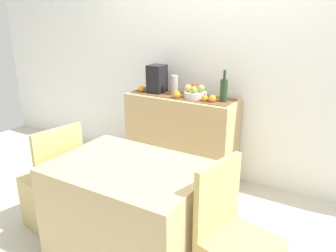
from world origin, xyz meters
TOP-DOWN VIEW (x-y plane):
  - ground_plane at (0.00, 0.00)m, footprint 6.40×6.40m
  - room_wall_rear at (0.00, 1.18)m, footprint 6.40×0.06m
  - sideboard_console at (-0.24, 0.92)m, footprint 1.16×0.42m
  - table_runner at (-0.24, 0.92)m, footprint 1.09×0.32m
  - fruit_bowl at (-0.09, 0.92)m, footprint 0.23×0.23m
  - apple_center at (-0.03, 0.93)m, footprint 0.07×0.07m
  - apple_left at (-0.07, 0.86)m, footprint 0.07×0.07m
  - apple_rear at (-0.13, 0.97)m, footprint 0.07×0.07m
  - apple_upper at (-0.15, 0.89)m, footprint 0.07×0.07m
  - wine_bottle at (0.21, 0.92)m, footprint 0.07×0.07m
  - coffee_maker at (-0.54, 0.92)m, footprint 0.16×0.18m
  - ceramic_vase at (-0.33, 0.92)m, footprint 0.08×0.08m
  - orange_loose_far at (0.13, 0.85)m, footprint 0.07×0.07m
  - orange_loose_mid at (-0.69, 0.86)m, footprint 0.07×0.07m
  - orange_loose_end at (-0.24, 0.81)m, footprint 0.08×0.08m
  - orange_loose_near_bowl at (0.05, 0.84)m, footprint 0.06×0.06m
  - dining_table at (0.07, -0.40)m, footprint 1.04×0.75m
  - chair_near_window at (-0.72, -0.41)m, footprint 0.48×0.48m

SIDE VIEW (x-z plane):
  - ground_plane at x=0.00m, z-range -0.02..0.00m
  - chair_near_window at x=-0.72m, z-range -0.18..0.72m
  - dining_table at x=0.07m, z-range 0.00..0.74m
  - sideboard_console at x=-0.24m, z-range 0.00..0.90m
  - table_runner at x=-0.24m, z-range 0.90..0.90m
  - orange_loose_near_bowl at x=0.05m, z-range 0.90..0.96m
  - orange_loose_mid at x=-0.69m, z-range 0.90..0.96m
  - fruit_bowl at x=-0.09m, z-range 0.90..0.96m
  - orange_loose_far at x=0.13m, z-range 0.90..0.97m
  - orange_loose_end at x=-0.24m, z-range 0.90..0.97m
  - apple_left at x=-0.07m, z-range 0.96..1.03m
  - apple_rear at x=-0.13m, z-range 0.96..1.03m
  - apple_upper at x=-0.15m, z-range 0.96..1.03m
  - apple_center at x=-0.03m, z-range 0.96..1.03m
  - ceramic_vase at x=-0.33m, z-range 0.90..1.10m
  - wine_bottle at x=0.21m, z-range 0.86..1.17m
  - coffee_maker at x=-0.54m, z-range 0.90..1.19m
  - room_wall_rear at x=0.00m, z-range 0.00..2.70m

